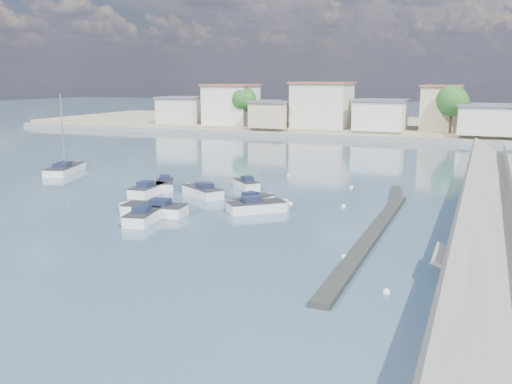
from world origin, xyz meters
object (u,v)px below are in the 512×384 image
motorboat_d (151,210)px  motorboat_e (149,190)px  motorboat_a (145,216)px  motorboat_h (259,207)px  motorboat_g (165,186)px  sailboat (66,169)px  motorboat_f (245,185)px  motorboat_c (201,192)px  motorboat_b (255,202)px

motorboat_d → motorboat_e: size_ratio=1.12×
motorboat_a → motorboat_h: same height
motorboat_g → sailboat: (-15.59, 4.70, 0.03)m
motorboat_d → motorboat_f: bearing=78.2°
motorboat_a → motorboat_d: size_ratio=0.88×
motorboat_c → motorboat_e: same height
motorboat_f → motorboat_h: 9.76m
motorboat_e → sailboat: (-15.31, 6.97, 0.03)m
motorboat_f → motorboat_h: (4.80, -8.50, 0.00)m
motorboat_a → motorboat_f: size_ratio=1.39×
motorboat_b → motorboat_g: same height
motorboat_f → motorboat_g: same height
motorboat_d → motorboat_h: size_ratio=1.23×
motorboat_f → motorboat_c: bearing=-117.0°
motorboat_f → motorboat_g: bearing=-153.3°
motorboat_b → motorboat_d: size_ratio=0.76×
motorboat_c → motorboat_b: bearing=-19.7°
motorboat_e → motorboat_f: same height
motorboat_a → motorboat_g: 12.05m
motorboat_c → motorboat_h: size_ratio=1.07×
motorboat_a → motorboat_d: bearing=109.2°
motorboat_d → motorboat_h: 8.47m
sailboat → motorboat_c: bearing=-16.4°
motorboat_d → motorboat_a: bearing=-70.8°
motorboat_d → sailboat: size_ratio=0.62×
motorboat_b → motorboat_f: same height
motorboat_h → motorboat_f: bearing=119.5°
motorboat_a → motorboat_b: (5.72, 7.61, -0.00)m
motorboat_a → motorboat_h: bearing=41.3°
motorboat_c → motorboat_f: size_ratio=1.37×
motorboat_b → motorboat_d: 8.57m
motorboat_b → motorboat_c: same height
motorboat_e → motorboat_f: size_ratio=1.41×
motorboat_b → motorboat_g: (-10.62, 3.40, 0.00)m
motorboat_a → motorboat_b: size_ratio=1.16×
motorboat_d → motorboat_h: (7.43, 4.07, 0.00)m
motorboat_c → motorboat_a: bearing=-87.6°
motorboat_e → motorboat_b: bearing=-5.9°
motorboat_c → motorboat_g: size_ratio=1.12×
motorboat_a → motorboat_d: same height
motorboat_a → motorboat_c: bearing=92.4°
motorboat_c → motorboat_e: (-4.77, -1.07, -0.00)m
motorboat_e → motorboat_g: size_ratio=1.15×
motorboat_d → motorboat_g: bearing=114.9°
sailboat → motorboat_b: bearing=-17.2°
motorboat_a → motorboat_c: size_ratio=1.01×
motorboat_b → motorboat_c: bearing=160.3°
motorboat_f → motorboat_g: (-6.87, -3.45, 0.00)m
motorboat_a → motorboat_e: size_ratio=0.98×
motorboat_b → motorboat_e: same height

